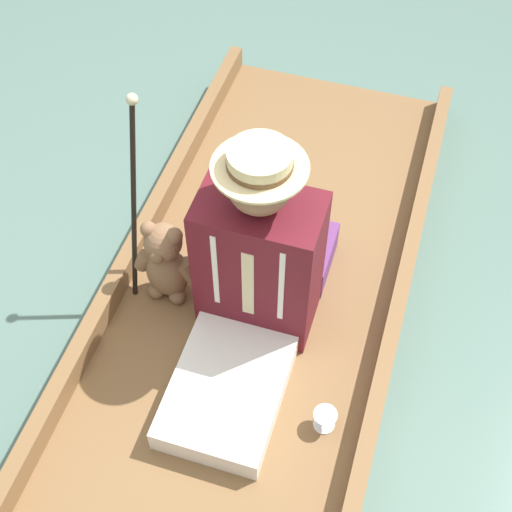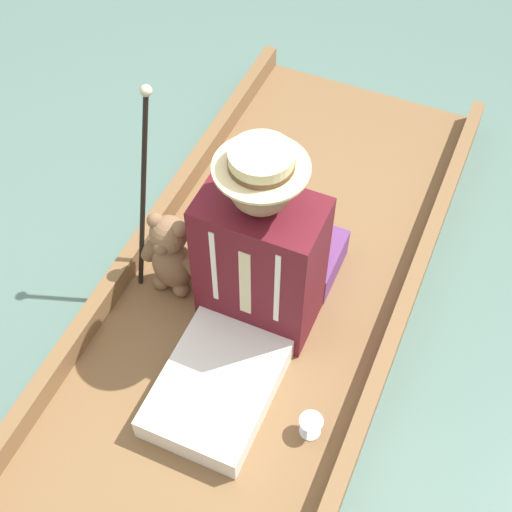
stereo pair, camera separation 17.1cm
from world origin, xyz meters
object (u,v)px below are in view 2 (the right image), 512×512
at_px(seated_person, 251,280).
at_px(wine_glass, 311,424).
at_px(teddy_bear, 171,255).
at_px(walking_cane, 144,176).

xyz_separation_m(seated_person, wine_glass, (-0.37, 0.31, -0.27)).
distance_m(teddy_bear, walking_cane, 0.34).
bearing_deg(teddy_bear, wine_glass, 152.62).
relative_size(teddy_bear, walking_cane, 0.49).
height_order(seated_person, wine_glass, seated_person).
bearing_deg(teddy_bear, walking_cane, -35.39).
relative_size(seated_person, wine_glass, 10.27).
relative_size(wine_glass, walking_cane, 0.10).
height_order(teddy_bear, wine_glass, teddy_bear).
bearing_deg(seated_person, wine_glass, 142.43).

